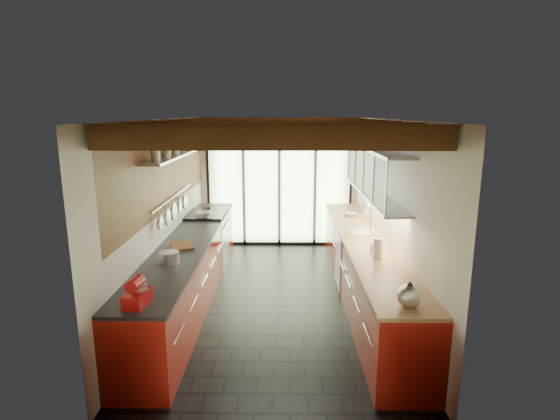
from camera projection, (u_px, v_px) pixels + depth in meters
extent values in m
plane|color=black|center=(277.00, 298.00, 6.48)|extent=(5.50, 5.50, 0.00)
plane|color=silver|center=(279.00, 183.00, 8.88)|extent=(3.20, 0.00, 3.20)
plane|color=silver|center=(271.00, 289.00, 3.52)|extent=(3.20, 0.00, 3.20)
plane|color=silver|center=(165.00, 212.00, 6.22)|extent=(0.00, 5.50, 5.50)
plane|color=silver|center=(390.00, 213.00, 6.18)|extent=(0.00, 5.50, 5.50)
plane|color=#472814|center=(277.00, 119.00, 5.92)|extent=(5.50, 5.50, 0.00)
cube|color=#593316|center=(272.00, 137.00, 3.75)|extent=(3.14, 0.14, 0.22)
cube|color=#593316|center=(274.00, 133.00, 4.63)|extent=(3.14, 0.14, 0.22)
cube|color=#593316|center=(276.00, 130.00, 5.50)|extent=(3.14, 0.14, 0.22)
cube|color=#593316|center=(277.00, 127.00, 6.38)|extent=(3.14, 0.14, 0.22)
cube|color=#593316|center=(278.00, 126.00, 7.26)|extent=(3.14, 0.14, 0.22)
cube|color=#593316|center=(279.00, 124.00, 8.14)|extent=(3.14, 0.14, 0.22)
cube|color=brown|center=(279.00, 130.00, 8.62)|extent=(3.14, 0.06, 0.50)
plane|color=brown|center=(168.00, 164.00, 6.26)|extent=(0.00, 4.90, 4.90)
plane|color=#C6EAAD|center=(279.00, 194.00, 8.92)|extent=(2.90, 0.00, 2.90)
cube|color=black|center=(209.00, 194.00, 8.92)|extent=(0.05, 0.04, 2.15)
cube|color=black|center=(350.00, 194.00, 8.89)|extent=(0.05, 0.04, 2.15)
cube|color=black|center=(279.00, 194.00, 8.87)|extent=(0.06, 0.05, 2.15)
cube|color=black|center=(279.00, 141.00, 8.64)|extent=(2.90, 0.05, 0.06)
cylinder|color=red|center=(279.00, 130.00, 8.58)|extent=(0.34, 0.04, 0.34)
cylinder|color=beige|center=(279.00, 130.00, 8.56)|extent=(0.28, 0.02, 0.28)
cube|color=#9D1810|center=(190.00, 270.00, 6.40)|extent=(0.65, 5.00, 0.88)
cube|color=black|center=(189.00, 239.00, 6.30)|extent=(0.68, 5.00, 0.04)
cube|color=silver|center=(207.00, 241.00, 7.82)|extent=(0.66, 0.90, 0.90)
cube|color=black|center=(206.00, 215.00, 7.71)|extent=(0.65, 0.90, 0.06)
cube|color=#9D1810|center=(364.00, 270.00, 6.37)|extent=(0.65, 5.00, 0.88)
cube|color=#AA8052|center=(365.00, 240.00, 6.27)|extent=(0.68, 5.00, 0.04)
cube|color=white|center=(338.00, 261.00, 6.77)|extent=(0.02, 0.60, 0.84)
cube|color=silver|center=(361.00, 231.00, 6.66)|extent=(0.45, 0.52, 0.02)
cylinder|color=silver|center=(371.00, 220.00, 6.62)|extent=(0.02, 0.02, 0.34)
torus|color=silver|center=(367.00, 209.00, 6.58)|extent=(0.14, 0.02, 0.14)
plane|color=silver|center=(364.00, 172.00, 6.36)|extent=(0.00, 3.00, 3.00)
cube|color=#9EA0A5|center=(374.00, 194.00, 6.43)|extent=(0.34, 3.00, 0.03)
cube|color=#9EA0A5|center=(376.00, 148.00, 6.28)|extent=(0.34, 3.00, 0.03)
cylinder|color=silver|center=(174.00, 197.00, 6.47)|extent=(0.02, 2.20, 0.02)
cube|color=silver|center=(176.00, 155.00, 6.24)|extent=(0.28, 2.60, 0.03)
cylinder|color=silver|center=(160.00, 224.00, 5.63)|extent=(0.04, 0.18, 0.18)
cylinder|color=silver|center=(167.00, 217.00, 5.97)|extent=(0.04, 0.22, 0.22)
cylinder|color=silver|center=(174.00, 212.00, 6.32)|extent=(0.04, 0.26, 0.26)
cylinder|color=silver|center=(179.00, 206.00, 6.66)|extent=(0.04, 0.18, 0.18)
cylinder|color=silver|center=(184.00, 202.00, 7.00)|extent=(0.04, 0.22, 0.22)
cube|color=#AE0D0E|center=(137.00, 298.00, 4.09)|extent=(0.21, 0.33, 0.13)
cylinder|color=#AE0D0E|center=(135.00, 284.00, 4.03)|extent=(0.14, 0.21, 0.12)
cylinder|color=silver|center=(139.00, 292.00, 4.13)|extent=(0.17, 0.17, 0.13)
cylinder|color=silver|center=(169.00, 258.00, 5.22)|extent=(0.28, 0.28, 0.15)
cylinder|color=silver|center=(204.00, 215.00, 7.47)|extent=(0.34, 0.34, 0.11)
cube|color=brown|center=(182.00, 246.00, 5.87)|extent=(0.39, 0.47, 0.03)
sphere|color=silver|center=(409.00, 295.00, 4.05)|extent=(0.25, 0.25, 0.22)
cone|color=black|center=(410.00, 283.00, 4.02)|extent=(0.09, 0.09, 0.06)
cylinder|color=silver|center=(406.00, 289.00, 4.16)|extent=(0.04, 0.09, 0.05)
cylinder|color=white|center=(378.00, 249.00, 5.39)|extent=(0.13, 0.13, 0.25)
cylinder|color=silver|center=(379.00, 237.00, 5.36)|extent=(0.03, 0.03, 0.05)
imported|color=silver|center=(374.00, 246.00, 5.64)|extent=(0.09, 0.09, 0.17)
imported|color=silver|center=(351.00, 214.00, 7.66)|extent=(0.24, 0.24, 0.05)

